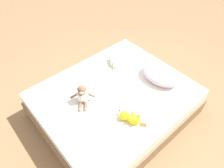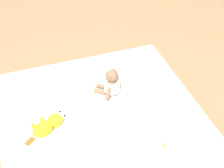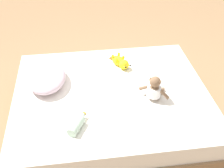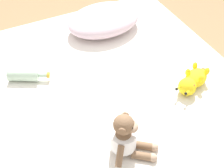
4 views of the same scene
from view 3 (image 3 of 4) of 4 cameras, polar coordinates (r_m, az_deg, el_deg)
name	(u,v)px [view 3 (image 3 of 4)]	position (r m, az deg, el deg)	size (l,w,h in m)	color
ground_plane	(111,124)	(2.87, -0.17, -8.04)	(16.00, 16.00, 0.00)	#93704C
bed	(111,109)	(2.73, -0.18, -4.99)	(1.51, 1.81, 0.42)	#846647
pillow	(46,77)	(2.71, -13.16, 1.39)	(0.53, 0.39, 0.15)	silver
plush_monkey	(155,89)	(2.49, 8.59, -1.06)	(0.25, 0.26, 0.24)	brown
plush_yellow_creature	(121,62)	(2.89, 1.74, 4.44)	(0.32, 0.20, 0.10)	yellow
glass_bottle	(77,125)	(2.24, -7.14, -8.27)	(0.24, 0.16, 0.08)	#B2D1B7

